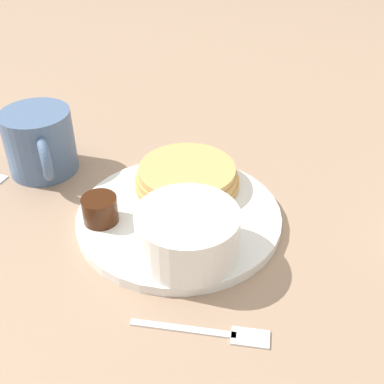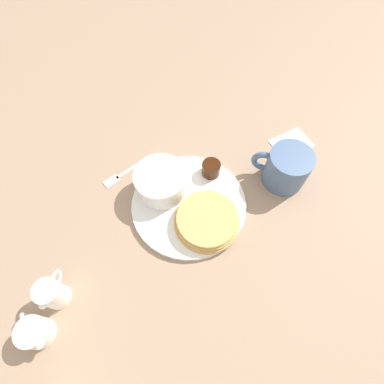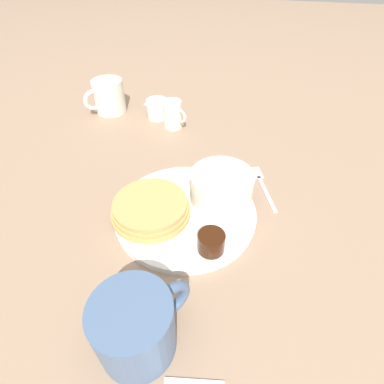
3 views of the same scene
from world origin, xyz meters
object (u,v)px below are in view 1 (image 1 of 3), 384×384
coffee_mug (40,143)px  bowl (187,232)px  fork (217,332)px  plate (179,216)px

coffee_mug → bowl: bearing=166.8°
fork → plate: bearing=-48.1°
bowl → fork: (-0.07, 0.07, -0.04)m
plate → coffee_mug: 0.22m
bowl → coffee_mug: 0.27m
bowl → coffee_mug: bearing=-13.2°
plate → coffee_mug: size_ratio=2.19×
plate → fork: plate is taller
bowl → coffee_mug: size_ratio=0.99×
bowl → coffee_mug: coffee_mug is taller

